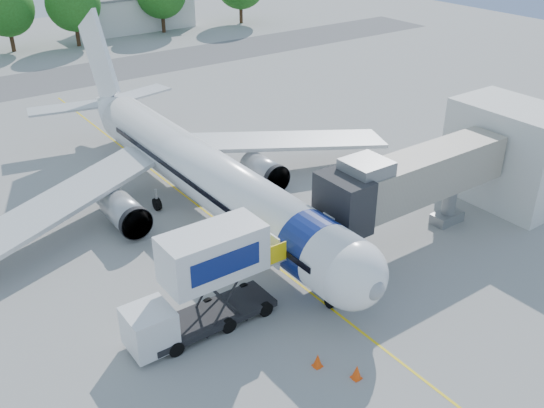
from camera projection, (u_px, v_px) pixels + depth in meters
ground at (235, 234)px, 39.56m from camera, size 160.00×160.00×0.00m
guidance_line at (235, 234)px, 39.56m from camera, size 0.15×70.00×0.01m
taxiway_strip at (38, 82)px, 69.68m from camera, size 120.00×10.00×0.01m
aircraft at (201, 172)px, 41.13m from camera, size 34.17×37.73×11.35m
jet_bridge at (406, 181)px, 36.62m from camera, size 13.90×3.20×6.60m
terminal_stub at (510, 154)px, 42.43m from camera, size 5.00×8.00×7.00m
catering_hiloader at (203, 283)px, 30.01m from camera, size 8.50×2.44×5.50m
ground_tug at (497, 356)px, 28.31m from camera, size 3.86×2.60×1.41m
safety_cone_a at (357, 372)px, 27.89m from camera, size 0.48×0.48×0.76m
safety_cone_b at (318, 360)px, 28.59m from camera, size 0.46×0.46×0.73m
outbuilding_right at (139, 11)px, 94.12m from camera, size 16.40×7.40×5.30m
tree_d at (6, 9)px, 79.86m from camera, size 7.30×7.30×9.31m
tree_e at (73, 4)px, 82.58m from camera, size 7.39×7.39×9.42m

